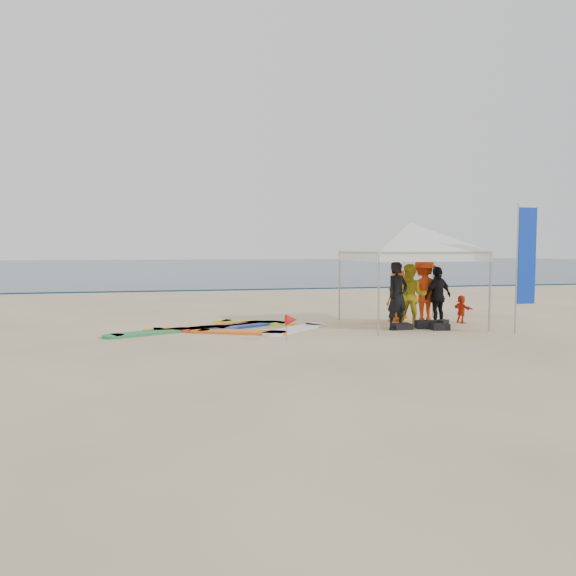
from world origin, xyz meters
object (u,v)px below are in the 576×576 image
Objects in this scene: surfboard_spread at (230,328)px; marker_pennant at (291,320)px; person_black_b at (438,296)px; person_yellow at (411,296)px; feather_flag at (525,257)px; person_orange_a at (424,291)px; person_seated at (461,309)px; person_black_a at (397,296)px; person_orange_b at (398,295)px; canopy_tent at (410,223)px.

marker_pennant is at bearing -60.99° from surfboard_spread.
marker_pennant is at bearing -2.52° from person_black_b.
feather_flag is at bearing -1.66° from person_yellow.
person_black_b is at bearing 118.73° from person_orange_a.
marker_pennant is (-6.18, 0.25, -1.48)m from feather_flag.
person_seated is 0.25× the size of feather_flag.
person_black_b is 1.20m from person_seated.
person_black_a reaches higher than marker_pennant.
person_yellow is 1.29m from person_orange_b.
person_orange_b reaches higher than marker_pennant.
canopy_tent is 5.91m from surfboard_spread.
person_black_a is at bearing -132.40° from canopy_tent.
person_black_b is at bearing 17.79° from marker_pennant.
person_orange_b is 0.47× the size of feather_flag.
person_black_b is at bearing -6.89° from surfboard_spread.
person_yellow is at bearing 95.56° from person_seated.
feather_flag reaches higher than marker_pennant.
person_black_b is at bearing 131.71° from feather_flag.
person_black_a is 1.48m from person_black_b.
person_orange_a is 0.34× the size of surfboard_spread.
person_orange_b is (0.75, 1.66, -0.14)m from person_black_a.
person_orange_b is 1.91× the size of person_seated.
feather_flag is at bearing 101.56° from person_orange_b.
surfboard_spread is at bearing -154.78° from person_yellow.
person_seated is (1.02, 0.46, -0.44)m from person_black_b.
marker_pennant is at bearing -125.42° from person_yellow.
person_orange_a reaches higher than marker_pennant.
person_orange_b is 1.90m from person_seated.
surfboard_spread is (-5.14, 0.35, -2.90)m from canopy_tent.
person_yellow is at bearing 57.05° from person_orange_b.
person_black_a is 2.91× the size of marker_pennant.
canopy_tent is at bearing -46.58° from person_black_b.
canopy_tent is 3.22m from feather_flag.
person_yellow is 5.14m from surfboard_spread.
person_yellow is at bearing -17.60° from person_black_b.
canopy_tent is 1.33× the size of feather_flag.
surfboard_spread is at bearing 176.06° from canopy_tent.
surfboard_spread is (-7.40, 2.44, -1.94)m from feather_flag.
person_black_a is 1.83m from person_orange_b.
feather_flag is (2.97, -1.32, 1.05)m from person_black_a.
feather_flag is at bearing -42.82° from person_black_a.
surfboard_spread is (-5.61, 0.34, -0.93)m from person_orange_a.
marker_pennant is at bearing 99.58° from person_seated.
feather_flag is (2.21, -2.97, 1.19)m from person_orange_b.
person_seated is 0.19× the size of canopy_tent.
surfboard_spread is (-5.86, 0.71, -0.82)m from person_black_b.
person_yellow reaches higher than person_orange_b.
person_black_a is at bearing 156.09° from feather_flag.
person_orange_a is at bearing 15.12° from person_black_a.
person_yellow is 2.14× the size of person_seated.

